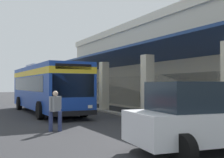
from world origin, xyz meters
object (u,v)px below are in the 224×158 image
Objects in this scene: transit_bus at (46,85)px; pedestrian at (55,109)px; parked_suv_white at (212,116)px; potted_palm at (84,96)px.

transit_bus reaches higher than pedestrian.
potted_palm reaches higher than parked_suv_white.
potted_palm is at bearing 169.56° from parked_suv_white.
parked_suv_white is 1.52× the size of potted_palm.
parked_suv_white is 6.27m from pedestrian.
parked_suv_white is at bearing 28.70° from pedestrian.
pedestrian is 0.50× the size of potted_palm.
pedestrian is 15.60m from potted_palm.
pedestrian is at bearing -11.01° from transit_bus.
parked_suv_white is 3.04× the size of pedestrian.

